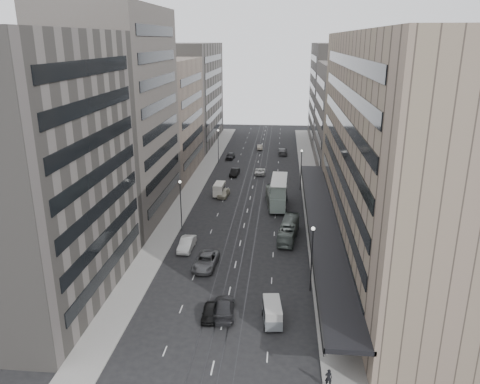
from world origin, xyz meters
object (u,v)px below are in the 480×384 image
(bus_far, at_px, (274,199))
(double_decker, at_px, (279,192))
(sedan_0, at_px, (209,312))
(sedan_2, at_px, (206,261))
(pedestrian, at_px, (328,378))
(vw_microbus, at_px, (272,312))
(panel_van, at_px, (219,189))
(sedan_1, at_px, (187,244))
(bus_near, at_px, (289,230))

(bus_far, xyz_separation_m, double_decker, (0.80, -0.47, 1.44))
(double_decker, xyz_separation_m, sedan_0, (-7.00, -36.30, -2.20))
(bus_far, height_order, sedan_2, bus_far)
(pedestrian, bearing_deg, sedan_2, -56.53)
(bus_far, height_order, vw_microbus, bus_far)
(panel_van, xyz_separation_m, sedan_2, (2.19, -29.81, -0.56))
(sedan_1, bearing_deg, double_decker, 57.77)
(double_decker, xyz_separation_m, vw_microbus, (-0.17, -36.55, -1.58))
(double_decker, distance_m, sedan_0, 37.03)
(sedan_0, relative_size, sedan_1, 0.77)
(panel_van, bearing_deg, sedan_1, -90.50)
(bus_far, distance_m, sedan_1, 23.15)
(vw_microbus, height_order, sedan_1, vw_microbus)
(bus_near, relative_size, double_decker, 0.99)
(bus_near, bearing_deg, sedan_0, 76.15)
(double_decker, relative_size, sedan_1, 1.90)
(double_decker, height_order, vw_microbus, double_decker)
(sedan_1, bearing_deg, pedestrian, -54.38)
(bus_near, distance_m, sedan_0, 24.10)
(bus_far, distance_m, pedestrian, 46.81)
(bus_near, relative_size, sedan_1, 1.87)
(bus_near, height_order, double_decker, double_decker)
(sedan_0, xyz_separation_m, sedan_2, (-2.35, 11.83, 0.17))
(vw_microbus, height_order, sedan_0, vw_microbus)
(vw_microbus, relative_size, pedestrian, 2.59)
(bus_far, bearing_deg, bus_near, 93.37)
(vw_microbus, distance_m, sedan_1, 21.56)
(sedan_0, xyz_separation_m, pedestrian, (11.95, -9.68, 0.34))
(sedan_0, bearing_deg, sedan_1, 107.33)
(double_decker, height_order, sedan_0, double_decker)
(sedan_0, bearing_deg, pedestrian, -40.95)
(panel_van, height_order, sedan_2, panel_van)
(pedestrian, bearing_deg, bus_far, -83.09)
(bus_near, bearing_deg, panel_van, -48.02)
(vw_microbus, xyz_separation_m, sedan_1, (-12.80, 17.34, -0.45))
(pedestrian, bearing_deg, bus_near, -84.39)
(bus_far, distance_m, sedan_2, 26.37)
(bus_far, bearing_deg, double_decker, 142.91)
(vw_microbus, relative_size, sedan_1, 0.87)
(bus_far, relative_size, panel_van, 2.49)
(bus_near, xyz_separation_m, vw_microbus, (-1.88, -22.71, -0.05))
(sedan_0, distance_m, sedan_2, 12.06)
(panel_van, bearing_deg, pedestrian, -69.32)
(vw_microbus, bearing_deg, bus_far, 84.54)
(bus_near, xyz_separation_m, bus_far, (-2.50, 14.31, 0.08))
(panel_van, bearing_deg, vw_microbus, -71.96)
(double_decker, bearing_deg, bus_far, 150.94)
(sedan_1, distance_m, pedestrian, 32.22)
(bus_far, height_order, double_decker, double_decker)
(sedan_2, xyz_separation_m, pedestrian, (14.30, -21.51, 0.17))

